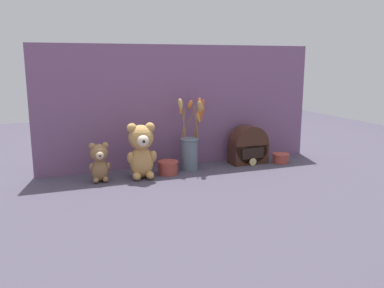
{
  "coord_description": "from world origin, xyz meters",
  "views": [
    {
      "loc": [
        -0.68,
        -1.78,
        0.54
      ],
      "look_at": [
        0.0,
        0.02,
        0.14
      ],
      "focal_mm": 38.0,
      "sensor_mm": 36.0,
      "label": 1
    }
  ],
  "objects": [
    {
      "name": "backdrop_wall",
      "position": [
        0.0,
        0.17,
        0.31
      ],
      "size": [
        1.45,
        0.02,
        0.61
      ],
      "color": "#704C70",
      "rests_on": "ground"
    },
    {
      "name": "flower_vase",
      "position": [
        0.0,
        0.05,
        0.12
      ],
      "size": [
        0.15,
        0.16,
        0.36
      ],
      "color": "slate",
      "rests_on": "ground"
    },
    {
      "name": "teddy_bear_medium",
      "position": [
        -0.45,
        0.01,
        0.09
      ],
      "size": [
        0.1,
        0.09,
        0.18
      ],
      "color": "olive",
      "rests_on": "ground"
    },
    {
      "name": "ground_plane",
      "position": [
        0.0,
        0.0,
        0.0
      ],
      "size": [
        4.0,
        4.0,
        0.0
      ],
      "primitive_type": "plane",
      "color": "#3D3847"
    },
    {
      "name": "teddy_bear_large",
      "position": [
        -0.26,
        -0.01,
        0.13
      ],
      "size": [
        0.14,
        0.13,
        0.26
      ],
      "color": "tan",
      "rests_on": "ground"
    },
    {
      "name": "decorative_tin_tall",
      "position": [
        -0.13,
        0.01,
        0.03
      ],
      "size": [
        0.1,
        0.1,
        0.06
      ],
      "color": "#993D33",
      "rests_on": "ground"
    },
    {
      "name": "decorative_tin_short",
      "position": [
        0.5,
        0.01,
        0.03
      ],
      "size": [
        0.09,
        0.09,
        0.05
      ],
      "color": "#993D33",
      "rests_on": "ground"
    },
    {
      "name": "vintage_radio",
      "position": [
        0.33,
        0.07,
        0.08
      ],
      "size": [
        0.2,
        0.11,
        0.2
      ],
      "color": "#381E14",
      "rests_on": "ground"
    }
  ]
}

